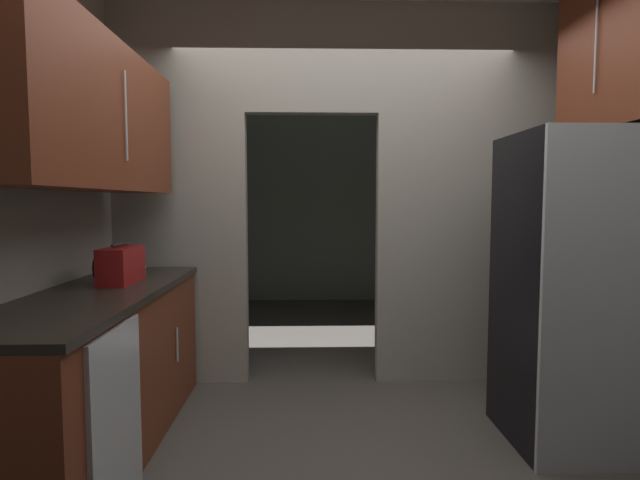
# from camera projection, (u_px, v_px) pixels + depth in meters

# --- Properties ---
(ground) EXTENTS (20.00, 20.00, 0.00)m
(ground) POSITION_uv_depth(u_px,v_px,m) (359.00, 460.00, 2.70)
(ground) COLOR #47423D
(kitchen_partition) EXTENTS (3.46, 0.12, 2.84)m
(kitchen_partition) POSITION_uv_depth(u_px,v_px,m) (351.00, 183.00, 3.83)
(kitchen_partition) COLOR #9E998C
(kitchen_partition) RESTS_ON ground
(adjoining_room_shell) EXTENTS (3.46, 3.29, 2.84)m
(adjoining_room_shell) POSITION_uv_depth(u_px,v_px,m) (330.00, 198.00, 6.01)
(adjoining_room_shell) COLOR gray
(adjoining_room_shell) RESTS_ON ground
(refrigerator) EXTENTS (0.85, 0.75, 1.76)m
(refrigerator) POSITION_uv_depth(u_px,v_px,m) (587.00, 290.00, 2.86)
(refrigerator) COLOR black
(refrigerator) RESTS_ON ground
(lower_cabinet_run) EXTENTS (0.63, 2.05, 0.90)m
(lower_cabinet_run) POSITION_uv_depth(u_px,v_px,m) (100.00, 372.00, 2.77)
(lower_cabinet_run) COLOR maroon
(lower_cabinet_run) RESTS_ON ground
(dishwasher) EXTENTS (0.02, 0.56, 0.84)m
(dishwasher) POSITION_uv_depth(u_px,v_px,m) (117.00, 423.00, 2.20)
(dishwasher) COLOR #B7BABC
(dishwasher) RESTS_ON ground
(upper_cabinet_counterside) EXTENTS (0.36, 1.84, 0.79)m
(upper_cabinet_counterside) POSITION_uv_depth(u_px,v_px,m) (91.00, 116.00, 2.66)
(upper_cabinet_counterside) COLOR maroon
(upper_cabinet_fridgeside) EXTENTS (0.36, 0.94, 1.03)m
(upper_cabinet_fridgeside) POSITION_uv_depth(u_px,v_px,m) (628.00, 38.00, 2.86)
(upper_cabinet_fridgeside) COLOR maroon
(boombox) EXTENTS (0.17, 0.38, 0.24)m
(boombox) POSITION_uv_depth(u_px,v_px,m) (121.00, 265.00, 3.01)
(boombox) COLOR maroon
(boombox) RESTS_ON lower_cabinet_run
(book_stack) EXTENTS (0.12, 0.15, 0.05)m
(book_stack) POSITION_uv_depth(u_px,v_px,m) (136.00, 271.00, 3.33)
(book_stack) COLOR #8C3893
(book_stack) RESTS_ON lower_cabinet_run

